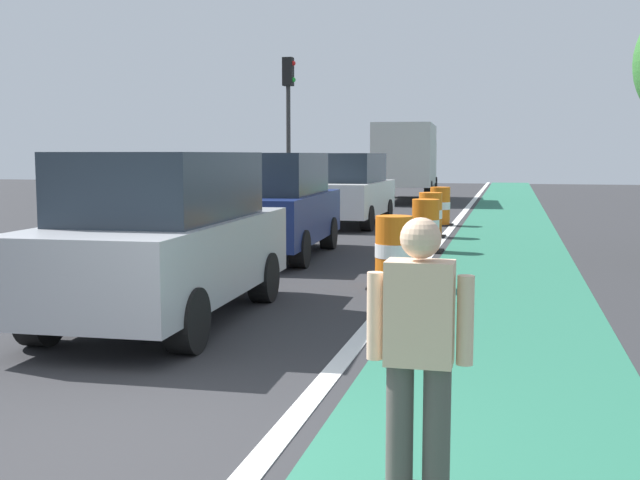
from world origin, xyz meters
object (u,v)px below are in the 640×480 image
object	(u,v)px
delivery_truck_down_block	(407,158)
pedestrian_waiting	(282,194)
traffic_barrel_front	(394,253)
traffic_light_corner	(289,108)
pedestrian_crossing	(123,216)
skateboarder_on_lane	(419,362)
parked_suv_nearest	(165,236)
parked_suv_second	(275,204)
traffic_barrel_back	(430,215)
traffic_barrel_far	(440,207)
parked_suv_third	(349,189)
traffic_barrel_mid	(426,226)

from	to	relation	value
delivery_truck_down_block	pedestrian_waiting	world-z (taller)	delivery_truck_down_block
traffic_barrel_front	pedestrian_waiting	size ratio (longest dim) A/B	0.68
traffic_light_corner	pedestrian_crossing	size ratio (longest dim) A/B	3.17
skateboarder_on_lane	parked_suv_nearest	size ratio (longest dim) A/B	0.36
parked_suv_nearest	parked_suv_second	distance (m)	6.07
pedestrian_waiting	delivery_truck_down_block	bearing A→B (deg)	79.67
traffic_barrel_back	traffic_light_corner	xyz separation A→B (m)	(-5.17, 5.55, 2.97)
parked_suv_second	traffic_light_corner	world-z (taller)	traffic_light_corner
traffic_barrel_back	traffic_barrel_front	bearing A→B (deg)	-88.56
skateboarder_on_lane	traffic_barrel_far	distance (m)	18.20
parked_suv_second	traffic_barrel_front	distance (m)	4.14
parked_suv_nearest	parked_suv_third	distance (m)	12.96
delivery_truck_down_block	pedestrian_waiting	xyz separation A→B (m)	(-2.11, -11.61, -0.98)
pedestrian_crossing	pedestrian_waiting	bearing A→B (deg)	86.02
parked_suv_nearest	traffic_barrel_mid	xyz separation A→B (m)	(2.33, 7.54, -0.50)
traffic_barrel_front	traffic_barrel_far	distance (m)	10.57
traffic_barrel_far	traffic_barrel_mid	bearing A→B (deg)	-87.75
skateboarder_on_lane	pedestrian_waiting	distance (m)	18.72
traffic_barrel_front	traffic_barrel_far	size ratio (longest dim) A/B	1.00
traffic_barrel_back	pedestrian_waiting	world-z (taller)	pedestrian_waiting
traffic_light_corner	pedestrian_waiting	world-z (taller)	traffic_light_corner
parked_suv_second	delivery_truck_down_block	xyz separation A→B (m)	(0.16, 18.75, 0.81)
parked_suv_third	delivery_truck_down_block	distance (m)	11.88
parked_suv_second	delivery_truck_down_block	distance (m)	18.77
parked_suv_third	traffic_barrel_far	bearing A→B (deg)	14.79
parked_suv_nearest	delivery_truck_down_block	distance (m)	24.82
traffic_barrel_front	traffic_barrel_mid	world-z (taller)	same
traffic_barrel_front	pedestrian_waiting	xyz separation A→B (m)	(-4.76, 10.15, 0.33)
skateboarder_on_lane	pedestrian_waiting	size ratio (longest dim) A/B	1.05
traffic_light_corner	delivery_truck_down_block	bearing A→B (deg)	73.02
parked_suv_second	pedestrian_waiting	xyz separation A→B (m)	(-1.96, 7.15, -0.17)
traffic_barrel_back	pedestrian_crossing	distance (m)	7.71
traffic_barrel_front	pedestrian_crossing	size ratio (longest dim) A/B	0.68
traffic_barrel_back	pedestrian_crossing	world-z (taller)	pedestrian_crossing
traffic_barrel_front	parked_suv_second	bearing A→B (deg)	133.07
parked_suv_third	traffic_light_corner	distance (m)	4.68
traffic_barrel_mid	traffic_light_corner	size ratio (longest dim) A/B	0.21
parked_suv_nearest	pedestrian_waiting	size ratio (longest dim) A/B	2.90
parked_suv_nearest	parked_suv_second	world-z (taller)	same
traffic_barrel_back	traffic_barrel_far	world-z (taller)	same
traffic_barrel_far	pedestrian_crossing	xyz separation A→B (m)	(-5.12, -8.94, 0.33)
traffic_barrel_mid	delivery_truck_down_block	size ratio (longest dim) A/B	0.14
parked_suv_second	traffic_barrel_far	bearing A→B (deg)	71.23
skateboarder_on_lane	parked_suv_second	xyz separation A→B (m)	(-4.06, 10.58, 0.12)
traffic_barrel_far	pedestrian_crossing	size ratio (longest dim) A/B	0.68
traffic_barrel_mid	traffic_light_corner	xyz separation A→B (m)	(-5.36, 8.39, 2.97)
skateboarder_on_lane	parked_suv_second	world-z (taller)	parked_suv_second
skateboarder_on_lane	traffic_barrel_back	distance (m)	14.99
parked_suv_second	traffic_light_corner	size ratio (longest dim) A/B	0.92
parked_suv_second	traffic_barrel_front	xyz separation A→B (m)	(2.81, -3.00, -0.50)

